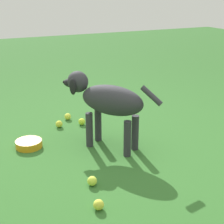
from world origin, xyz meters
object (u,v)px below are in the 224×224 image
Objects in this scene: tennis_ball_2 at (82,122)px; water_bowl at (29,144)px; tennis_ball_1 at (99,205)px; tennis_ball_4 at (92,181)px; dog at (106,100)px; tennis_ball_0 at (59,124)px; tennis_ball_3 at (67,117)px.

water_bowl is (0.28, -0.57, -0.00)m from tennis_ball_2.
tennis_ball_1 is 1.05m from water_bowl.
water_bowl is (-0.77, -0.26, -0.00)m from tennis_ball_4.
tennis_ball_2 is at bearing -32.33° from dog.
dog is 0.95m from tennis_ball_1.
tennis_ball_2 is (-1.31, 0.38, 0.00)m from tennis_ball_1.
tennis_ball_0 and tennis_ball_3 have the same top height.
tennis_ball_1 is 1.00× the size of tennis_ball_4.
dog reaches higher than water_bowl.
tennis_ball_3 is 0.30× the size of water_bowl.
tennis_ball_2 and tennis_ball_3 have the same top height.
tennis_ball_4 is at bearing 166.12° from tennis_ball_1.
tennis_ball_0 is at bearing -40.92° from tennis_ball_3.
water_bowl is (0.46, -0.49, -0.00)m from tennis_ball_3.
tennis_ball_1 is 1.00× the size of tennis_ball_3.
tennis_ball_2 is 1.00× the size of tennis_ball_4.
tennis_ball_4 is (-0.26, 0.07, 0.00)m from tennis_ball_1.
tennis_ball_1 and tennis_ball_4 have the same top height.
tennis_ball_3 is at bearing 133.44° from water_bowl.
dog reaches higher than tennis_ball_1.
tennis_ball_1 reaches higher than water_bowl.
dog reaches higher than tennis_ball_0.
tennis_ball_1 is (1.34, -0.16, 0.00)m from tennis_ball_0.
dog is at bearing 152.50° from tennis_ball_1.
dog is 11.71× the size of tennis_ball_4.
dog is 11.71× the size of tennis_ball_3.
dog is at bearing 66.67° from water_bowl.
tennis_ball_4 reaches higher than water_bowl.
dog is 11.71× the size of tennis_ball_0.
tennis_ball_3 is at bearing 169.36° from tennis_ball_4.
tennis_ball_0 and tennis_ball_1 have the same top height.
dog is at bearing 2.52° from tennis_ball_2.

